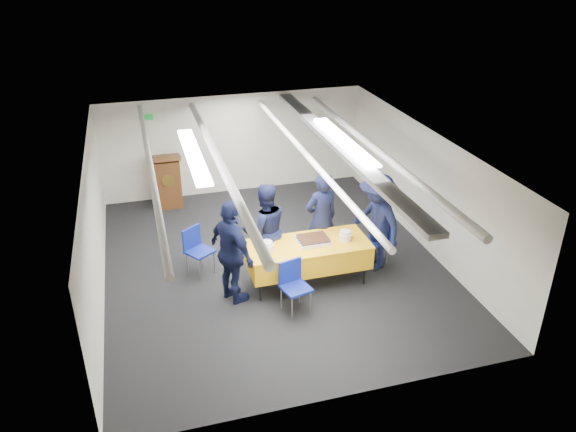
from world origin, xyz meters
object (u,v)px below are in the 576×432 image
object	(u,v)px
podium	(168,180)
sailor_b	(265,230)
sheet_cake	(313,240)
chair_right	(379,236)
chair_left	(196,246)
sailor_d	(376,222)
chair_near	(293,281)
sailor_a	(321,219)
sailor_c	(232,252)
serving_table	(308,254)

from	to	relation	value
podium	sailor_b	world-z (taller)	sailor_b
sheet_cake	podium	size ratio (longest dim) A/B	0.43
chair_right	sheet_cake	bearing A→B (deg)	-167.59
podium	chair_left	distance (m)	2.95
podium	sailor_d	xyz separation A→B (m)	(3.35, -3.63, 0.30)
chair_near	sailor_d	xyz separation A→B (m)	(1.79, 0.87, 0.38)
sailor_b	sailor_d	size ratio (longest dim) A/B	0.94
chair_left	sailor_a	xyz separation A→B (m)	(2.23, -0.28, 0.36)
chair_right	sailor_c	bearing A→B (deg)	-170.07
chair_near	chair_right	world-z (taller)	same
sheet_cake	sailor_c	xyz separation A→B (m)	(-1.43, -0.19, 0.09)
sheet_cake	sailor_a	distance (m)	0.66
chair_near	podium	bearing A→B (deg)	109.14
chair_near	sailor_b	world-z (taller)	sailor_b
podium	chair_near	distance (m)	4.76
sheet_cake	chair_near	world-z (taller)	chair_near
sailor_a	sheet_cake	bearing A→B (deg)	47.88
chair_left	sailor_d	xyz separation A→B (m)	(3.12, -0.69, 0.38)
chair_near	sailor_c	world-z (taller)	sailor_c
chair_right	sailor_b	bearing A→B (deg)	174.55
chair_near	sailor_d	distance (m)	2.02
chair_near	chair_left	bearing A→B (deg)	130.59
chair_right	chair_near	bearing A→B (deg)	-152.19
chair_left	chair_near	bearing A→B (deg)	-49.41
sheet_cake	serving_table	bearing A→B (deg)	-166.62
sheet_cake	sailor_b	size ratio (longest dim) A/B	0.31
sailor_b	sailor_c	xyz separation A→B (m)	(-0.71, -0.69, 0.04)
chair_near	chair_right	bearing A→B (deg)	27.81
serving_table	chair_left	size ratio (longest dim) A/B	2.40
sailor_b	sailor_c	distance (m)	0.99
sailor_a	sailor_c	world-z (taller)	sailor_c
podium	sailor_d	world-z (taller)	sailor_d
chair_left	sailor_d	size ratio (longest dim) A/B	0.48
chair_right	chair_left	world-z (taller)	same
serving_table	chair_near	distance (m)	0.84
sheet_cake	sailor_c	bearing A→B (deg)	-172.50
sailor_c	sailor_b	bearing A→B (deg)	-70.35
podium	chair_left	bearing A→B (deg)	-85.55
podium	sailor_b	xyz separation A→B (m)	(1.41, -3.28, 0.24)
sheet_cake	sailor_d	bearing A→B (deg)	6.86
sailor_b	chair_right	bearing A→B (deg)	171.74
podium	sailor_a	world-z (taller)	sailor_a
chair_near	sailor_b	xyz separation A→B (m)	(-0.16, 1.22, 0.33)
sailor_d	serving_table	bearing A→B (deg)	-97.00
sailor_a	sailor_d	size ratio (longest dim) A/B	0.98
sailor_a	sailor_b	world-z (taller)	sailor_a
serving_table	sheet_cake	world-z (taller)	sheet_cake
sailor_d	chair_near	bearing A→B (deg)	-78.47
podium	sailor_c	distance (m)	4.04
podium	sailor_b	size ratio (longest dim) A/B	0.73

